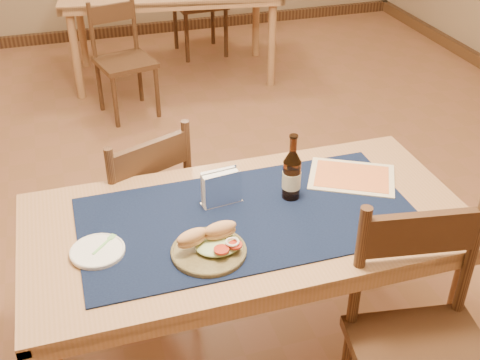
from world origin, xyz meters
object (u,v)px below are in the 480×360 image
object	(u,v)px
main_table	(248,236)
sandwich_plate	(210,246)
beer_bottle	(292,175)
napkin_holder	(221,189)
chair_main_near	(423,347)
chair_main_far	(138,207)

from	to	relation	value
main_table	sandwich_plate	world-z (taller)	sandwich_plate
beer_bottle	main_table	bearing A→B (deg)	-158.97
sandwich_plate	napkin_holder	bearing A→B (deg)	67.16
main_table	chair_main_near	world-z (taller)	chair_main_near
beer_bottle	sandwich_plate	bearing A→B (deg)	-148.44
chair_main_far	chair_main_near	xyz separation A→B (m)	(0.76, -1.12, 0.04)
sandwich_plate	beer_bottle	bearing A→B (deg)	31.56
chair_main_near	napkin_holder	bearing A→B (deg)	127.59
chair_main_far	chair_main_near	world-z (taller)	chair_main_near
beer_bottle	napkin_holder	xyz separation A→B (m)	(-0.26, 0.04, -0.03)
chair_main_far	sandwich_plate	size ratio (longest dim) A/B	3.59
chair_main_near	beer_bottle	world-z (taller)	beer_bottle
sandwich_plate	beer_bottle	world-z (taller)	beer_bottle
main_table	chair_main_far	xyz separation A→B (m)	(-0.33, 0.58, -0.20)
chair_main_far	napkin_holder	world-z (taller)	chair_main_far
beer_bottle	chair_main_far	bearing A→B (deg)	135.72
sandwich_plate	chair_main_far	bearing A→B (deg)	101.51
main_table	napkin_holder	world-z (taller)	napkin_holder
main_table	chair_main_near	bearing A→B (deg)	-51.32
napkin_holder	beer_bottle	bearing A→B (deg)	-8.14
sandwich_plate	main_table	bearing A→B (deg)	40.63
main_table	beer_bottle	xyz separation A→B (m)	(0.19, 0.07, 0.19)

